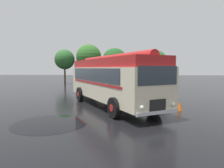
% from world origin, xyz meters
% --- Properties ---
extents(ground_plane, '(120.00, 120.00, 0.00)m').
position_xyz_m(ground_plane, '(0.00, 0.00, 0.00)').
color(ground_plane, black).
extents(vintage_bus, '(7.13, 9.97, 3.49)m').
position_xyz_m(vintage_bus, '(-0.82, -0.36, 1.89)').
color(vintage_bus, beige).
rests_on(vintage_bus, ground).
extents(car_near_left, '(2.39, 4.40, 1.66)m').
position_xyz_m(car_near_left, '(-4.47, 11.57, 0.85)').
color(car_near_left, black).
rests_on(car_near_left, ground).
extents(car_mid_left, '(2.34, 4.38, 1.66)m').
position_xyz_m(car_mid_left, '(-1.63, 11.20, 0.85)').
color(car_mid_left, maroon).
rests_on(car_mid_left, ground).
extents(car_mid_right, '(2.21, 4.32, 1.66)m').
position_xyz_m(car_mid_right, '(1.12, 11.09, 0.85)').
color(car_mid_right, '#4C5156').
rests_on(car_mid_right, ground).
extents(box_van, '(2.39, 5.79, 2.50)m').
position_xyz_m(box_van, '(3.87, 10.91, 1.36)').
color(box_van, navy).
rests_on(box_van, ground).
extents(tree_far_left, '(3.23, 3.23, 5.61)m').
position_xyz_m(tree_far_left, '(-9.72, 18.20, 3.98)').
color(tree_far_left, '#4C3823').
rests_on(tree_far_left, ground).
extents(tree_left_of_centre, '(4.12, 4.12, 6.49)m').
position_xyz_m(tree_left_of_centre, '(-5.82, 18.87, 4.43)').
color(tree_left_of_centre, '#4C3823').
rests_on(tree_left_of_centre, ground).
extents(tree_centre, '(4.09, 4.09, 5.85)m').
position_xyz_m(tree_centre, '(-1.49, 18.90, 3.85)').
color(tree_centre, '#4C3823').
rests_on(tree_centre, ground).
extents(tree_right_of_centre, '(3.29, 3.29, 5.16)m').
position_xyz_m(tree_right_of_centre, '(1.35, 19.57, 3.44)').
color(tree_right_of_centre, '#4C3823').
rests_on(tree_right_of_centre, ground).
extents(tree_far_right, '(2.85, 2.83, 5.44)m').
position_xyz_m(tree_far_right, '(5.18, 18.93, 4.00)').
color(tree_far_right, '#4C3823').
rests_on(tree_far_right, ground).
extents(traffic_cone, '(0.36, 0.36, 0.55)m').
position_xyz_m(traffic_cone, '(3.50, -1.50, 0.28)').
color(traffic_cone, orange).
rests_on(traffic_cone, ground).
extents(puddle_patch, '(3.49, 3.49, 0.01)m').
position_xyz_m(puddle_patch, '(-3.36, -4.89, 0.00)').
color(puddle_patch, black).
rests_on(puddle_patch, ground).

